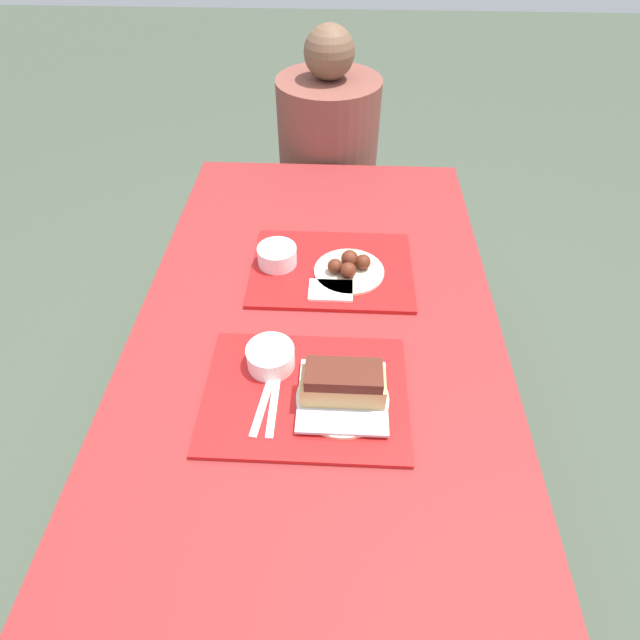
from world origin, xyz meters
TOP-DOWN VIEW (x-y plane):
  - ground_plane at (0.00, 0.00)m, footprint 12.00×12.00m
  - picnic_table at (0.00, 0.00)m, footprint 0.92×1.66m
  - picnic_bench_far at (0.00, 1.05)m, footprint 0.87×0.28m
  - tray_near at (-0.01, -0.20)m, footprint 0.44×0.33m
  - tray_far at (0.03, 0.23)m, footprint 0.44×0.33m
  - bowl_coleslaw_near at (-0.10, -0.13)m, footprint 0.11×0.11m
  - brisket_sandwich_plate at (0.07, -0.21)m, footprint 0.20×0.20m
  - plastic_fork_near at (-0.10, -0.23)m, footprint 0.04×0.17m
  - plastic_knife_near at (-0.08, -0.23)m, footprint 0.02×0.17m
  - bowl_coleslaw_far at (-0.12, 0.24)m, footprint 0.11×0.11m
  - wings_plate_far at (0.08, 0.21)m, footprint 0.19×0.19m
  - napkin_far at (0.03, 0.13)m, footprint 0.12×0.08m
  - person_seated_across at (-0.01, 1.05)m, footprint 0.40×0.40m

SIDE VIEW (x-z plane):
  - ground_plane at x=0.00m, z-range 0.00..0.00m
  - picnic_bench_far at x=0.00m, z-range 0.16..0.63m
  - picnic_table at x=0.00m, z-range 0.28..1.03m
  - person_seated_across at x=-0.01m, z-range 0.40..1.08m
  - tray_near at x=-0.01m, z-range 0.75..0.76m
  - tray_far at x=0.03m, z-range 0.75..0.76m
  - plastic_fork_near at x=-0.10m, z-range 0.76..0.76m
  - plastic_knife_near at x=-0.08m, z-range 0.76..0.76m
  - napkin_far at x=0.03m, z-range 0.76..0.77m
  - wings_plate_far at x=0.08m, z-range 0.75..0.80m
  - bowl_coleslaw_near at x=-0.10m, z-range 0.76..0.81m
  - bowl_coleslaw_far at x=-0.12m, z-range 0.76..0.81m
  - brisket_sandwich_plate at x=0.07m, z-range 0.75..0.85m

